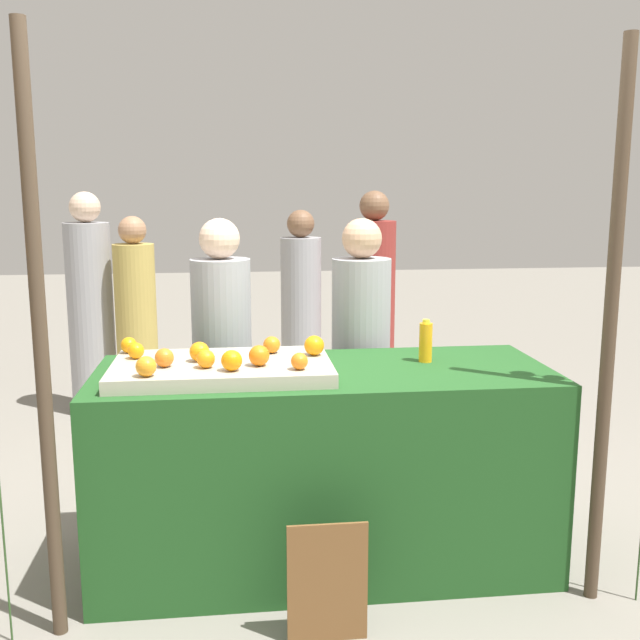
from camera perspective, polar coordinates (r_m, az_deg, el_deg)
ground_plane at (r=3.64m, az=0.29°, el=-18.21°), size 24.00×24.00×0.00m
stall_counter at (r=3.44m, az=0.30°, el=-11.40°), size 2.06×0.81×0.93m
orange_tray at (r=3.22m, az=-7.66°, el=-3.78°), size 0.95×0.57×0.06m
orange_0 at (r=3.11m, az=-8.92°, el=-3.02°), size 0.08×0.08×0.08m
orange_1 at (r=3.04m, az=-6.93°, el=-3.17°), size 0.09×0.09×0.09m
orange_2 at (r=3.35m, az=-3.80°, el=-1.95°), size 0.08×0.08×0.08m
orange_3 at (r=3.15m, az=-12.09°, el=-2.90°), size 0.08×0.08×0.08m
orange_4 at (r=3.04m, az=-1.62°, el=-3.24°), size 0.07×0.07×0.07m
orange_5 at (r=3.34m, az=-14.20°, el=-2.34°), size 0.07×0.07×0.07m
orange_6 at (r=3.30m, az=-0.46°, el=-2.01°), size 0.09×0.09×0.09m
orange_7 at (r=3.01m, az=-13.46°, el=-3.55°), size 0.08×0.08×0.08m
orange_8 at (r=3.23m, az=-9.42°, el=-2.46°), size 0.09×0.09×0.09m
orange_9 at (r=3.46m, az=-14.73°, el=-1.91°), size 0.07×0.07×0.07m
orange_10 at (r=3.12m, az=-4.79°, el=-2.79°), size 0.09×0.09×0.09m
juice_bottle at (r=3.46m, az=8.27°, el=-1.71°), size 0.06×0.06×0.20m
chalkboard_sign at (r=2.98m, az=0.57°, el=-19.91°), size 0.31×0.03×0.50m
vendor_left at (r=3.98m, az=-7.61°, el=-4.35°), size 0.32×0.32×1.58m
vendor_right at (r=4.00m, az=3.19°, el=-4.21°), size 0.32×0.32×1.58m
crowd_person_0 at (r=5.70m, az=-1.49°, el=0.17°), size 0.31×0.31×1.57m
crowd_person_1 at (r=5.76m, az=4.17°, el=0.93°), size 0.34×0.34×1.71m
crowd_person_2 at (r=5.85m, az=-17.49°, el=0.59°), size 0.34×0.34×1.71m
crowd_person_3 at (r=5.68m, az=-14.15°, el=-0.37°), size 0.31×0.31×1.53m
canopy_post_left at (r=2.88m, az=-21.00°, el=-1.99°), size 0.06×0.06×2.32m
canopy_post_right at (r=3.17m, az=21.70°, el=-0.97°), size 0.06×0.06×2.32m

